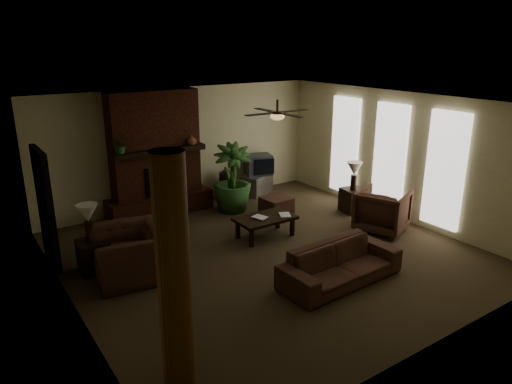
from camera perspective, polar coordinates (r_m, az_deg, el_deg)
room_shell at (r=8.47m, az=1.52°, el=1.25°), size 7.00×7.00×7.00m
fireplace at (r=10.90m, az=-11.92°, el=3.31°), size 2.40×0.70×2.80m
windows at (r=10.92m, az=15.80°, el=4.10°), size 0.08×3.65×2.35m
log_column at (r=5.16m, az=-9.84°, el=-10.40°), size 0.36×0.36×2.80m
doorway at (r=8.93m, az=-24.02°, el=-1.83°), size 0.10×1.00×2.10m
ceiling_fan at (r=8.69m, az=2.59°, el=9.30°), size 1.35×1.35×0.37m
sofa at (r=7.93m, az=10.19°, el=-7.84°), size 2.17×0.72×0.84m
armchair_left at (r=8.19m, az=-15.11°, el=-6.27°), size 1.01×1.38×1.12m
armchair_right at (r=10.14m, az=15.02°, el=-1.97°), size 1.19×1.22×0.98m
coffee_table at (r=9.53m, az=1.12°, el=-3.35°), size 1.20×0.70×0.43m
ottoman at (r=10.85m, az=2.47°, el=-1.67°), size 0.64×0.64×0.40m
tv_stand at (r=12.31m, az=0.09°, el=0.99°), size 0.98×0.81×0.50m
tv at (r=12.19m, az=0.31°, el=3.31°), size 0.77×0.69×0.52m
floor_vase at (r=11.79m, az=-3.63°, el=1.10°), size 0.34×0.34×0.77m
floor_plant at (r=10.99m, az=-2.87°, el=-0.06°), size 1.32×1.78×0.89m
side_table_left at (r=8.68m, az=-18.98°, el=-7.28°), size 0.53×0.53×0.55m
lamp_left at (r=8.45m, az=-19.63°, el=-2.72°), size 0.43×0.43×0.65m
side_table_right at (r=11.20m, az=11.65°, el=-0.98°), size 0.57×0.57×0.55m
lamp_right at (r=10.94m, az=11.79°, el=2.53°), size 0.40×0.40×0.65m
mantel_plant at (r=10.24m, az=-16.06°, el=5.34°), size 0.39×0.44×0.33m
mantel_vase at (r=10.82m, az=-7.77°, el=6.22°), size 0.24×0.25×0.22m
book_a at (r=9.33m, az=0.06°, el=-2.50°), size 0.21×0.09×0.29m
book_b at (r=9.55m, az=2.89°, el=-2.04°), size 0.20×0.12×0.29m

